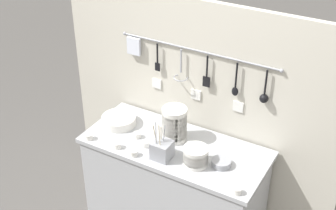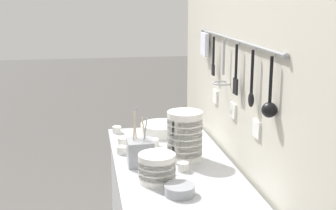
# 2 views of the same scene
# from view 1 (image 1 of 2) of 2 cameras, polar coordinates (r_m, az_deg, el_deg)

# --- Properties ---
(counter) EXTENTS (1.21, 0.54, 0.86)m
(counter) POSITION_cam_1_polar(r_m,az_deg,el_deg) (3.31, 0.81, -10.92)
(counter) COLOR #ADAFB5
(counter) RESTS_ON ground
(back_wall) EXTENTS (2.01, 0.11, 1.75)m
(back_wall) POSITION_cam_1_polar(r_m,az_deg,el_deg) (3.25, 3.49, -1.94)
(back_wall) COLOR beige
(back_wall) RESTS_ON ground
(bowl_stack_short_front) EXTENTS (0.15, 0.15, 0.12)m
(bowl_stack_short_front) POSITION_cam_1_polar(r_m,az_deg,el_deg) (2.85, 3.39, -6.25)
(bowl_stack_short_front) COLOR silver
(bowl_stack_short_front) RESTS_ON counter
(bowl_stack_tall_left) EXTENTS (0.16, 0.16, 0.23)m
(bowl_stack_tall_left) POSITION_cam_1_polar(r_m,az_deg,el_deg) (3.03, 0.79, -2.33)
(bowl_stack_tall_left) COLOR silver
(bowl_stack_tall_left) RESTS_ON counter
(plate_stack) EXTENTS (0.24, 0.24, 0.06)m
(plate_stack) POSITION_cam_1_polar(r_m,az_deg,el_deg) (3.24, -6.01, -1.87)
(plate_stack) COLOR silver
(plate_stack) RESTS_ON counter
(steel_mixing_bowl) EXTENTS (0.12, 0.12, 0.04)m
(steel_mixing_bowl) POSITION_cam_1_polar(r_m,az_deg,el_deg) (2.88, 6.51, -7.02)
(steel_mixing_bowl) COLOR #93969E
(steel_mixing_bowl) RESTS_ON counter
(cutlery_caddy) EXTENTS (0.12, 0.12, 0.26)m
(cutlery_caddy) POSITION_cam_1_polar(r_m,az_deg,el_deg) (2.90, -0.73, -5.47)
(cutlery_caddy) COLOR #93969E
(cutlery_caddy) RESTS_ON counter
(cup_front_right) EXTENTS (0.05, 0.05, 0.04)m
(cup_front_right) POSITION_cam_1_polar(r_m,az_deg,el_deg) (2.70, 8.43, -10.31)
(cup_front_right) COLOR silver
(cup_front_right) RESTS_ON counter
(cup_by_caddy) EXTENTS (0.05, 0.05, 0.04)m
(cup_by_caddy) POSITION_cam_1_polar(r_m,az_deg,el_deg) (3.10, -3.80, -3.69)
(cup_by_caddy) COLOR silver
(cup_by_caddy) RESTS_ON counter
(cup_edge_near) EXTENTS (0.05, 0.05, 0.04)m
(cup_edge_near) POSITION_cam_1_polar(r_m,az_deg,el_deg) (3.02, -6.19, -4.92)
(cup_edge_near) COLOR silver
(cup_edge_near) RESTS_ON counter
(cup_edge_far) EXTENTS (0.05, 0.05, 0.04)m
(cup_edge_far) POSITION_cam_1_polar(r_m,az_deg,el_deg) (3.12, -9.59, -3.83)
(cup_edge_far) COLOR silver
(cup_edge_far) RESTS_ON counter
(cup_mid_row) EXTENTS (0.05, 0.05, 0.04)m
(cup_mid_row) POSITION_cam_1_polar(r_m,az_deg,el_deg) (2.94, -4.17, -5.86)
(cup_mid_row) COLOR silver
(cup_mid_row) RESTS_ON counter
(cup_front_left) EXTENTS (0.05, 0.05, 0.04)m
(cup_front_left) POSITION_cam_1_polar(r_m,az_deg,el_deg) (3.03, -1.36, -4.53)
(cup_front_left) COLOR silver
(cup_front_left) RESTS_ON counter
(cup_back_right) EXTENTS (0.05, 0.05, 0.04)m
(cup_back_right) POSITION_cam_1_polar(r_m,az_deg,el_deg) (3.00, 2.76, -4.95)
(cup_back_right) COLOR silver
(cup_back_right) RESTS_ON counter
(cup_back_left) EXTENTS (0.05, 0.05, 0.04)m
(cup_back_left) POSITION_cam_1_polar(r_m,az_deg,el_deg) (3.02, -2.77, -4.78)
(cup_back_left) COLOR silver
(cup_back_left) RESTS_ON counter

